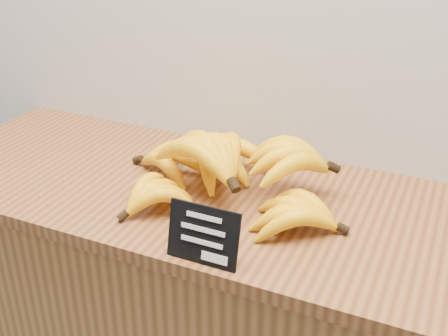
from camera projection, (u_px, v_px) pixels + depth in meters
counter_top at (233, 201)px, 1.23m from camera, size 1.51×0.54×0.03m
chalkboard_sign at (203, 235)px, 0.99m from camera, size 0.14×0.03×0.11m
banana_pile at (225, 169)px, 1.21m from camera, size 0.54×0.42×0.13m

